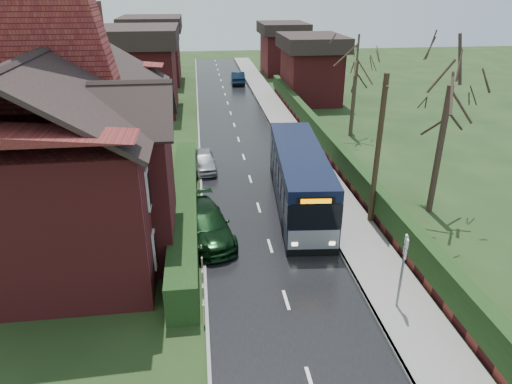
{
  "coord_description": "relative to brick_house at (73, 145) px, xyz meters",
  "views": [
    {
      "loc": [
        -2.94,
        -15.93,
        11.08
      ],
      "look_at": [
        -0.38,
        4.18,
        1.8
      ],
      "focal_mm": 32.0,
      "sensor_mm": 36.0,
      "label": 1
    }
  ],
  "objects": [
    {
      "name": "car_green",
      "position": [
        5.83,
        -1.63,
        -3.64
      ],
      "size": [
        3.01,
        5.36,
        1.47
      ],
      "primitive_type": "imported",
      "rotation": [
        0.0,
        0.0,
        0.2
      ],
      "color": "black",
      "rests_on": "ground"
    },
    {
      "name": "bus",
      "position": [
        10.93,
        1.28,
        -2.8
      ],
      "size": [
        3.28,
        10.62,
        3.18
      ],
      "rotation": [
        0.0,
        0.0,
        -0.09
      ],
      "color": "black",
      "rests_on": "ground"
    },
    {
      "name": "brick_house",
      "position": [
        0.0,
        0.0,
        0.0
      ],
      "size": [
        9.3,
        14.6,
        10.3
      ],
      "color": "maroon",
      "rests_on": "ground"
    },
    {
      "name": "telegraph_pole",
      "position": [
        14.13,
        -1.11,
        -0.59
      ],
      "size": [
        0.26,
        0.96,
        7.49
      ],
      "rotation": [
        0.0,
        0.0,
        -0.18
      ],
      "color": "black",
      "rests_on": "ground"
    },
    {
      "name": "right_wall_hedge",
      "position": [
        14.53,
        5.22,
        -3.36
      ],
      "size": [
        0.6,
        50.0,
        1.8
      ],
      "color": "maroon",
      "rests_on": "ground"
    },
    {
      "name": "tree_house_side",
      "position": [
        -4.15,
        13.22,
        3.82
      ],
      "size": [
        4.83,
        4.83,
        10.97
      ],
      "color": "#33261E",
      "rests_on": "ground"
    },
    {
      "name": "kerb_left",
      "position": [
        5.68,
        5.22,
        -4.33
      ],
      "size": [
        0.12,
        100.0,
        0.1
      ],
      "primitive_type": "cube",
      "color": "gray",
      "rests_on": "ground"
    },
    {
      "name": "tree_right_near",
      "position": [
        17.73,
        -0.27,
        2.77
      ],
      "size": [
        4.43,
        4.43,
        9.56
      ],
      "color": "#31241D",
      "rests_on": "ground"
    },
    {
      "name": "kerb_right",
      "position": [
        11.78,
        5.22,
        -4.31
      ],
      "size": [
        0.12,
        100.0,
        0.14
      ],
      "primitive_type": "cube",
      "color": "gray",
      "rests_on": "ground"
    },
    {
      "name": "pavement",
      "position": [
        12.98,
        5.22,
        -4.31
      ],
      "size": [
        2.5,
        100.0,
        0.14
      ],
      "primitive_type": "cube",
      "color": "slate",
      "rests_on": "ground"
    },
    {
      "name": "car_silver",
      "position": [
        5.93,
        7.22,
        -3.75
      ],
      "size": [
        1.69,
        3.77,
        1.26
      ],
      "primitive_type": "imported",
      "rotation": [
        0.0,
        0.0,
        0.06
      ],
      "color": "silver",
      "rests_on": "ground"
    },
    {
      "name": "bus_stop_sign",
      "position": [
        12.73,
        -7.78,
        -2.32
      ],
      "size": [
        0.2,
        0.47,
        3.12
      ],
      "rotation": [
        0.0,
        0.0,
        -0.3
      ],
      "color": "slate",
      "rests_on": "ground"
    },
    {
      "name": "tree_right_far",
      "position": [
        17.73,
        13.17,
        1.73
      ],
      "size": [
        4.23,
        4.23,
        8.17
      ],
      "color": "#352B1F",
      "rests_on": "ground"
    },
    {
      "name": "ground",
      "position": [
        8.73,
        -4.78,
        -4.38
      ],
      "size": [
        140.0,
        140.0,
        0.0
      ],
      "primitive_type": "plane",
      "color": "#2D451D",
      "rests_on": "ground"
    },
    {
      "name": "picket_fence",
      "position": [
        5.58,
        0.22,
        -3.93
      ],
      "size": [
        0.1,
        16.0,
        0.9
      ],
      "primitive_type": null,
      "color": "gray",
      "rests_on": "ground"
    },
    {
      "name": "road",
      "position": [
        8.73,
        5.22,
        -4.37
      ],
      "size": [
        6.0,
        100.0,
        0.02
      ],
      "primitive_type": "cube",
      "color": "black",
      "rests_on": "ground"
    },
    {
      "name": "front_hedge",
      "position": [
        4.83,
        0.22,
        -3.58
      ],
      "size": [
        1.2,
        16.0,
        1.6
      ],
      "primitive_type": "cube",
      "color": "black",
      "rests_on": "ground"
    },
    {
      "name": "car_distant",
      "position": [
        10.66,
        34.96,
        -3.65
      ],
      "size": [
        1.66,
        4.46,
        1.46
      ],
      "primitive_type": "imported",
      "rotation": [
        0.0,
        0.0,
        3.11
      ],
      "color": "#101E31",
      "rests_on": "ground"
    }
  ]
}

